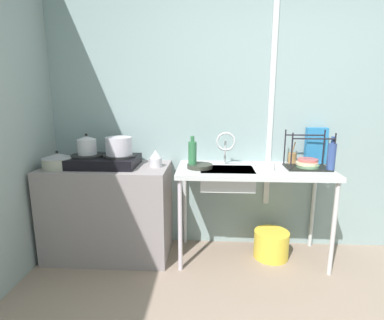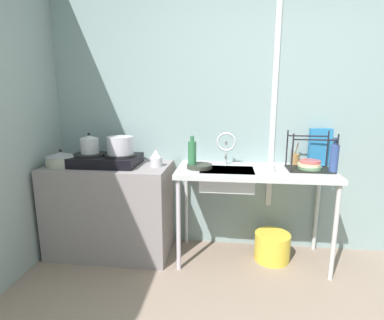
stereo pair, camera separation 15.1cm
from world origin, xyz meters
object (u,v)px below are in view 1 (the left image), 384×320
Objects in this scene: pot_on_right_burner at (119,146)px; percolator at (156,159)px; cup_by_rack at (270,167)px; small_bowl_on_drainboard at (262,166)px; faucet at (226,143)px; sink_basin at (227,178)px; pot_on_left_burner at (87,145)px; utensil_jar at (292,158)px; bucket_on_floor at (271,244)px; bottle_by_rack at (331,157)px; cereal_box at (316,146)px; frying_pan at (200,166)px; pot_beside_stove at (58,161)px; dish_rack at (307,163)px; bottle_by_sink at (192,155)px; stove at (104,161)px.

pot_on_right_burner is 1.53× the size of percolator.
cup_by_rack is 0.11m from small_bowl_on_drainboard.
faucet is at bearing 158.03° from cup_by_rack.
pot_on_right_burner is at bearing 177.06° from sink_basin.
pot_on_left_burner is at bearing 177.10° from cup_by_rack.
utensil_jar reaches higher than bucket_on_floor.
pot_on_left_burner is 1.21m from faucet.
bottle_by_rack is at bearing -9.95° from bucket_on_floor.
sink_basin is at bearing -163.59° from cereal_box.
frying_pan is at bearing -177.36° from bucket_on_floor.
pot_on_left_burner is 0.71× the size of pot_beside_stove.
small_bowl_on_drainboard is at bearing -8.10° from faucet.
bottle_by_rack is at bearing -9.08° from small_bowl_on_drainboard.
dish_rack reaches higher than pot_on_left_burner.
cereal_box is at bearing 1.50° from utensil_jar.
sink_basin is 0.25m from frying_pan.
bottle_by_rack is (0.16, -0.09, 0.08)m from dish_rack.
utensil_jar reaches higher than sink_basin.
bottle_by_sink reaches higher than bucket_on_floor.
pot_beside_stove is at bearing -176.66° from bottle_by_sink.
pot_on_left_burner reaches higher than small_bowl_on_drainboard.
cereal_box reaches higher than stove.
faucet reaches higher than bottle_by_sink.
bottle_by_rack reaches higher than cup_by_rack.
pot_beside_stove is 2.28m from cereal_box.
percolator reaches higher than cup_by_rack.
pot_beside_stove is 2.01m from bucket_on_floor.
cereal_box reaches higher than cup_by_rack.
faucet is 0.43m from cup_by_rack.
pot_on_right_burner reaches higher than cup_by_rack.
cereal_box reaches higher than bottle_by_sink.
bucket_on_floor is at bearing 52.59° from cup_by_rack.
faucet is 0.37m from small_bowl_on_drainboard.
sink_basin is (1.22, -0.05, -0.27)m from pot_on_left_burner.
utensil_jar is at bearing 33.42° from small_bowl_on_drainboard.
percolator is 0.39m from frying_pan.
cereal_box is at bearing 8.93° from percolator.
bottle_by_sink is (0.92, -0.04, -0.06)m from pot_on_left_burner.
cup_by_rack is at bearing -178.31° from bottle_by_rack.
cereal_box is (1.11, 0.27, 0.04)m from bottle_by_sink.
pot_on_left_burner is 0.92m from bottle_by_sink.
dish_rack is 0.22m from utensil_jar.
pot_on_left_burner is 1.58× the size of small_bowl_on_drainboard.
sink_basin is 0.37m from cup_by_rack.
pot_on_left_burner is 2.37× the size of cup_by_rack.
frying_pan reaches higher than bucket_on_floor.
bucket_on_floor is (0.42, 0.06, -0.63)m from sink_basin.
dish_rack is 1.15× the size of bucket_on_floor.
percolator is 0.48× the size of bucket_on_floor.
stove is at bearing -179.35° from percolator.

